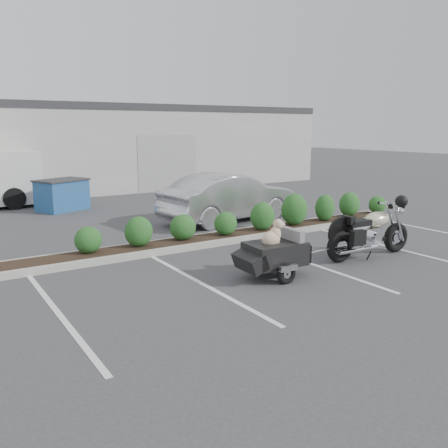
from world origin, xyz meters
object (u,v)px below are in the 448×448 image
pet_trailer (274,253)px  dumpster (62,195)px  sedan (229,197)px  motorcycle (370,233)px

pet_trailer → dumpster: 10.38m
sedan → dumpster: bearing=31.9°
motorcycle → pet_trailer: (-2.79, 0.03, -0.07)m
dumpster → sedan: bearing=-74.7°
motorcycle → pet_trailer: bearing=-177.6°
motorcycle → sedan: sedan is taller
pet_trailer → sedan: size_ratio=0.44×
pet_trailer → dumpster: size_ratio=0.98×
sedan → pet_trailer: bearing=147.7°
dumpster → pet_trailer: bearing=-105.7°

